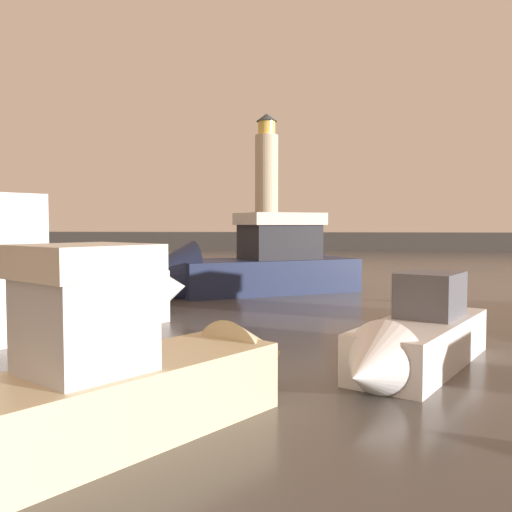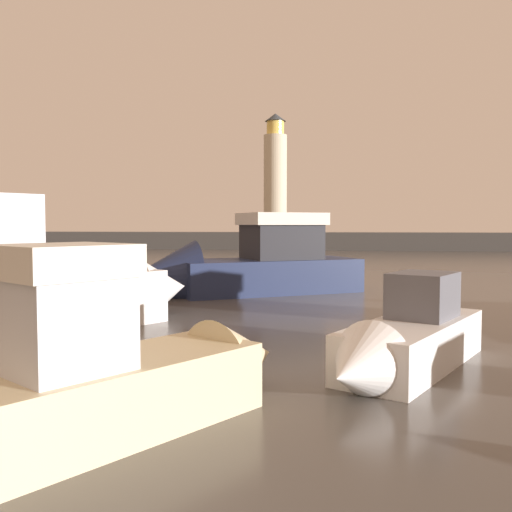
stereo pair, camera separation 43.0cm
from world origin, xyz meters
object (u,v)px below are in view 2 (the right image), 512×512
Objects in this scene: motorboat_0 at (238,268)px; motorboat_6 at (134,370)px; lighthouse at (275,176)px; motorboat_5 at (55,290)px; motorboat_2 at (402,342)px.

motorboat_0 is 1.69× the size of motorboat_6.
lighthouse reaches higher than motorboat_0.
lighthouse is at bearing 90.21° from motorboat_5.
lighthouse is 1.38× the size of motorboat_0.
motorboat_5 is at bearing -89.79° from lighthouse.
motorboat_6 is (4.74, -6.49, -0.29)m from motorboat_5.
motorboat_2 is at bearing -64.90° from motorboat_0.
motorboat_6 is at bearing -84.97° from lighthouse.
motorboat_0 is at bearing 95.38° from motorboat_6.
lighthouse reaches higher than motorboat_6.
motorboat_6 is at bearing -53.85° from motorboat_5.
motorboat_2 is 0.98× the size of motorboat_6.
motorboat_0 is at bearing -85.09° from lighthouse.
lighthouse is 53.77m from motorboat_2.
lighthouse is at bearing 99.64° from motorboat_2.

